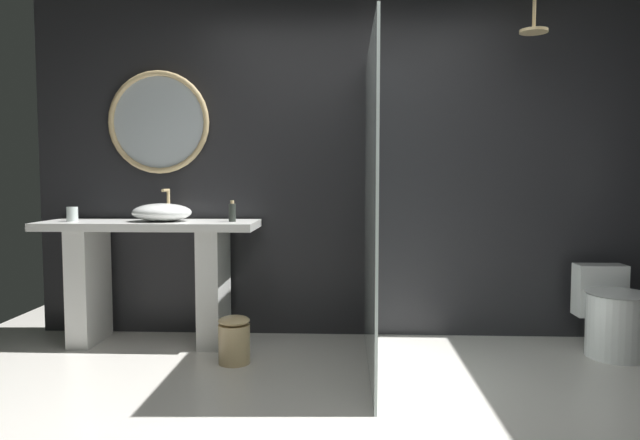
{
  "coord_description": "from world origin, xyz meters",
  "views": [
    {
      "loc": [
        -0.03,
        -2.54,
        1.21
      ],
      "look_at": [
        -0.18,
        0.85,
        0.96
      ],
      "focal_mm": 32.47,
      "sensor_mm": 36.0,
      "label": 1
    }
  ],
  "objects_px": {
    "rain_shower_head": "(534,27)",
    "toilet": "(613,316)",
    "vessel_sink": "(162,212)",
    "soap_dispenser": "(232,212)",
    "tumbler_cup": "(72,214)",
    "waste_bin": "(234,339)",
    "round_wall_mirror": "(159,122)"
  },
  "relations": [
    {
      "from": "round_wall_mirror",
      "to": "rain_shower_head",
      "type": "relative_size",
      "value": 2.54
    },
    {
      "from": "waste_bin",
      "to": "rain_shower_head",
      "type": "bearing_deg",
      "value": 11.94
    },
    {
      "from": "tumbler_cup",
      "to": "round_wall_mirror",
      "type": "distance_m",
      "value": 0.92
    },
    {
      "from": "soap_dispenser",
      "to": "round_wall_mirror",
      "type": "xyz_separation_m",
      "value": [
        -0.61,
        0.27,
        0.66
      ]
    },
    {
      "from": "rain_shower_head",
      "to": "waste_bin",
      "type": "height_order",
      "value": "rain_shower_head"
    },
    {
      "from": "rain_shower_head",
      "to": "toilet",
      "type": "height_order",
      "value": "rain_shower_head"
    },
    {
      "from": "toilet",
      "to": "waste_bin",
      "type": "xyz_separation_m",
      "value": [
        -2.55,
        -0.31,
        -0.11
      ]
    },
    {
      "from": "vessel_sink",
      "to": "toilet",
      "type": "height_order",
      "value": "vessel_sink"
    },
    {
      "from": "soap_dispenser",
      "to": "toilet",
      "type": "bearing_deg",
      "value": -2.43
    },
    {
      "from": "round_wall_mirror",
      "to": "toilet",
      "type": "relative_size",
      "value": 1.3
    },
    {
      "from": "tumbler_cup",
      "to": "rain_shower_head",
      "type": "relative_size",
      "value": 0.34
    },
    {
      "from": "rain_shower_head",
      "to": "toilet",
      "type": "relative_size",
      "value": 0.51
    },
    {
      "from": "soap_dispenser",
      "to": "rain_shower_head",
      "type": "xyz_separation_m",
      "value": [
        2.09,
        0.0,
        1.27
      ]
    },
    {
      "from": "vessel_sink",
      "to": "rain_shower_head",
      "type": "relative_size",
      "value": 1.39
    },
    {
      "from": "tumbler_cup",
      "to": "soap_dispenser",
      "type": "distance_m",
      "value": 1.16
    },
    {
      "from": "tumbler_cup",
      "to": "toilet",
      "type": "distance_m",
      "value": 3.86
    },
    {
      "from": "tumbler_cup",
      "to": "toilet",
      "type": "height_order",
      "value": "tumbler_cup"
    },
    {
      "from": "vessel_sink",
      "to": "round_wall_mirror",
      "type": "xyz_separation_m",
      "value": [
        -0.1,
        0.27,
        0.67
      ]
    },
    {
      "from": "soap_dispenser",
      "to": "toilet",
      "type": "height_order",
      "value": "soap_dispenser"
    },
    {
      "from": "tumbler_cup",
      "to": "waste_bin",
      "type": "height_order",
      "value": "tumbler_cup"
    },
    {
      "from": "soap_dispenser",
      "to": "rain_shower_head",
      "type": "height_order",
      "value": "rain_shower_head"
    },
    {
      "from": "soap_dispenser",
      "to": "waste_bin",
      "type": "bearing_deg",
      "value": -78.39
    },
    {
      "from": "tumbler_cup",
      "to": "waste_bin",
      "type": "bearing_deg",
      "value": -18.19
    },
    {
      "from": "vessel_sink",
      "to": "soap_dispenser",
      "type": "distance_m",
      "value": 0.51
    },
    {
      "from": "toilet",
      "to": "waste_bin",
      "type": "height_order",
      "value": "toilet"
    },
    {
      "from": "vessel_sink",
      "to": "toilet",
      "type": "bearing_deg",
      "value": -2.11
    },
    {
      "from": "soap_dispenser",
      "to": "toilet",
      "type": "relative_size",
      "value": 0.25
    },
    {
      "from": "soap_dispenser",
      "to": "round_wall_mirror",
      "type": "height_order",
      "value": "round_wall_mirror"
    },
    {
      "from": "toilet",
      "to": "vessel_sink",
      "type": "bearing_deg",
      "value": 177.89
    },
    {
      "from": "round_wall_mirror",
      "to": "vessel_sink",
      "type": "bearing_deg",
      "value": -69.92
    },
    {
      "from": "waste_bin",
      "to": "tumbler_cup",
      "type": "bearing_deg",
      "value": 161.81
    },
    {
      "from": "tumbler_cup",
      "to": "waste_bin",
      "type": "distance_m",
      "value": 1.53
    }
  ]
}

